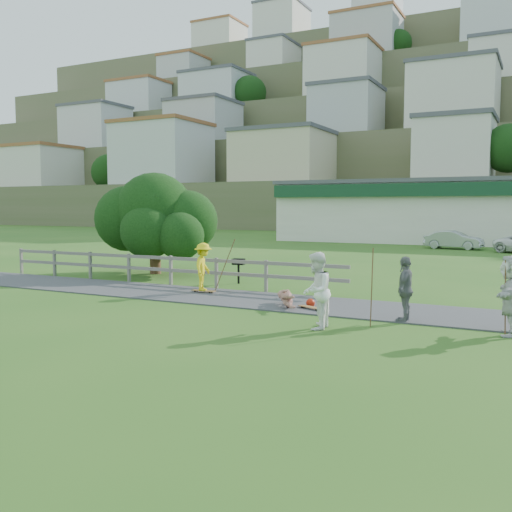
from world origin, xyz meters
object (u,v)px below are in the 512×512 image
object	(u,v)px
car_silver	(454,240)
bbq	(239,271)
skater_rider	(203,270)
spectator_d	(511,295)
skater_fallen	(287,298)
tree	(155,233)
spectator_a	(316,291)
spectator_b	(405,289)

from	to	relation	value
car_silver	bbq	bearing A→B (deg)	174.53
skater_rider	car_silver	distance (m)	25.41
car_silver	spectator_d	bearing A→B (deg)	-162.91
spectator_d	bbq	world-z (taller)	spectator_d
skater_fallen	spectator_d	world-z (taller)	spectator_d
skater_fallen	tree	distance (m)	10.04
spectator_a	spectator_b	bearing A→B (deg)	128.30
spectator_a	bbq	distance (m)	8.40
spectator_a	spectator_d	world-z (taller)	same
skater_rider	skater_fallen	size ratio (longest dim) A/B	1.07
skater_fallen	spectator_a	bearing A→B (deg)	-86.78
skater_rider	tree	distance (m)	6.34
spectator_a	tree	world-z (taller)	tree
skater_rider	bbq	size ratio (longest dim) A/B	1.69
skater_fallen	spectator_d	xyz separation A→B (m)	(6.01, -0.97, 0.65)
skater_fallen	tree	world-z (taller)	tree
skater_rider	spectator_d	size ratio (longest dim) A/B	0.87
spectator_b	bbq	bearing A→B (deg)	-121.45
skater_fallen	car_silver	distance (m)	26.19
skater_rider	skater_fallen	world-z (taller)	skater_rider
skater_rider	spectator_b	size ratio (longest dim) A/B	0.96
spectator_a	bbq	world-z (taller)	spectator_a
car_silver	tree	bearing A→B (deg)	162.29
car_silver	bbq	size ratio (longest dim) A/B	4.02
spectator_a	car_silver	distance (m)	28.53
spectator_b	tree	world-z (taller)	tree
spectator_a	tree	distance (m)	12.76
skater_rider	car_silver	xyz separation A→B (m)	(4.65, 24.98, -0.18)
spectator_a	tree	size ratio (longest dim) A/B	0.34
bbq	spectator_b	bearing A→B (deg)	-41.99
tree	car_silver	bearing A→B (deg)	65.59
skater_fallen	spectator_a	xyz separation A→B (m)	(1.80, -2.35, 0.65)
tree	skater_fallen	bearing A→B (deg)	-30.70
spectator_d	car_silver	distance (m)	27.59
skater_fallen	tree	bearing A→B (deg)	115.01
skater_fallen	spectator_d	bearing A→B (deg)	-43.41
tree	skater_rider	bearing A→B (deg)	-38.25
spectator_b	car_silver	world-z (taller)	spectator_b
spectator_d	tree	world-z (taller)	tree
skater_rider	spectator_b	distance (m)	7.36
spectator_d	tree	distance (m)	15.78
spectator_b	bbq	distance (m)	8.58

